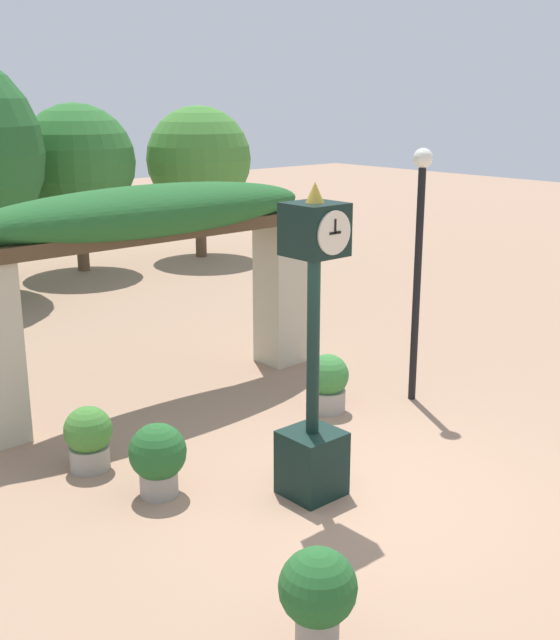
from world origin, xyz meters
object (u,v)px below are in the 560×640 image
(potted_plant_far_left, at_px, (328,382))
(lamp_post, at_px, (419,245))
(potted_plant_near_left, at_px, (318,594))
(pedestal_clock, at_px, (313,371))
(potted_plant_far_right, at_px, (158,457))
(potted_plant_near_right, at_px, (89,437))

(potted_plant_far_left, xyz_separation_m, lamp_post, (1.19, -0.46, 1.74))
(potted_plant_far_left, bearing_deg, potted_plant_near_left, -135.57)
(pedestal_clock, height_order, lamp_post, lamp_post)
(potted_plant_far_left, bearing_deg, lamp_post, -21.04)
(potted_plant_near_left, bearing_deg, potted_plant_far_left, 44.43)
(lamp_post, bearing_deg, potted_plant_far_right, -179.56)
(pedestal_clock, bearing_deg, lamp_post, 20.00)
(potted_plant_near_right, bearing_deg, lamp_post, -12.79)
(pedestal_clock, relative_size, potted_plant_far_left, 4.17)
(potted_plant_far_left, relative_size, lamp_post, 0.23)
(pedestal_clock, relative_size, lamp_post, 0.96)
(potted_plant_near_left, xyz_separation_m, lamp_post, (4.59, 2.88, 1.66))
(potted_plant_far_left, height_order, lamp_post, lamp_post)
(pedestal_clock, bearing_deg, potted_plant_far_left, 41.27)
(potted_plant_near_left, relative_size, potted_plant_far_left, 1.08)
(pedestal_clock, bearing_deg, potted_plant_near_left, -132.63)
(potted_plant_near_left, xyz_separation_m, potted_plant_near_right, (0.21, 3.87, -0.10))
(potted_plant_near_right, bearing_deg, potted_plant_far_right, -76.68)
(potted_plant_near_right, relative_size, potted_plant_far_left, 0.94)
(potted_plant_near_right, relative_size, lamp_post, 0.22)
(pedestal_clock, distance_m, potted_plant_near_right, 2.70)
(potted_plant_near_right, height_order, potted_plant_far_left, potted_plant_far_left)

